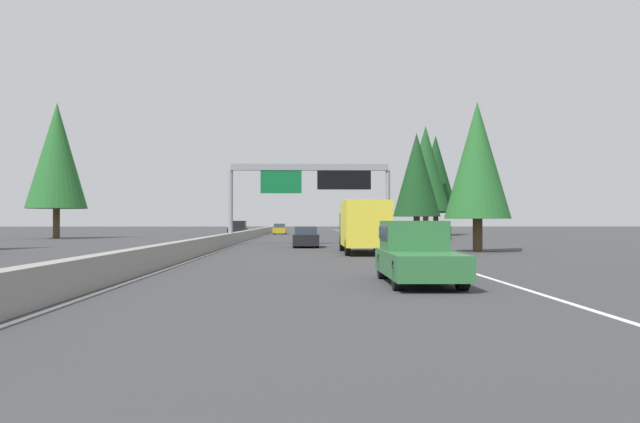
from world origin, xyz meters
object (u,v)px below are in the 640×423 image
Objects in this scene: conifer_right_near at (477,161)px; conifer_right_mid at (417,175)px; sign_gantry_overhead at (312,180)px; sedan_near_right at (280,229)px; pickup_mid_left at (417,252)px; box_truck_far_left at (363,225)px; conifer_left_mid at (57,156)px; conifer_right_distant at (436,174)px; sedan_distant_b at (306,238)px; conifer_right_far at (426,169)px; oncoming_near at (238,228)px.

conifer_right_mid is (24.90, -0.37, 0.81)m from conifer_right_near.
sedan_near_right is at bearing 5.60° from sign_gantry_overhead.
conifer_right_near is (20.44, -7.00, 4.58)m from pickup_mid_left.
sign_gantry_overhead is 15.12m from box_truck_far_left.
box_truck_far_left reaches higher than sedan_near_right.
pickup_mid_left is 60.51m from conifer_left_mid.
conifer_right_near is (-12.55, -9.88, 0.47)m from sign_gantry_overhead.
conifer_left_mid is at bearing 54.44° from sign_gantry_overhead.
conifer_right_distant is 0.92× the size of conifer_left_mid.
sedan_near_right is 0.49× the size of conifer_right_near.
conifer_left_mid is at bearing 49.16° from conifer_right_near.
sign_gantry_overhead is 6.91m from sedan_distant_b.
sedan_near_right is 33.34m from conifer_left_mid.
sign_gantry_overhead is 1.22× the size of conifer_right_mid.
conifer_right_mid is 20.01m from conifer_right_far.
conifer_right_far is at bearing -119.27° from sedan_near_right.
conifer_right_distant reaches higher than box_truck_far_left.
conifer_left_mid is at bearing 41.40° from box_truck_far_left.
conifer_right_near is 0.66× the size of conifer_right_far.
oncoming_near is 0.54× the size of conifer_right_mid.
conifer_right_near is (1.91, -7.05, 3.88)m from box_truck_far_left.
sedan_near_right is at bearing 14.36° from conifer_right_near.
sign_gantry_overhead reaches higher than sedan_near_right.
conifer_right_mid is (17.71, -10.70, 5.62)m from sedan_distant_b.
conifer_right_near is at bearing -74.85° from box_truck_far_left.
sedan_distant_b is 1.00× the size of sedan_near_right.
box_truck_far_left is 1.93× the size of sedan_near_right.
sedan_distant_b is at bearing 6.86° from pickup_mid_left.
sedan_distant_b is 0.32× the size of conifer_right_far.
oncoming_near is (47.17, 11.87, -0.70)m from box_truck_far_left.
conifer_right_mid is (-29.91, -14.40, 5.62)m from sedan_near_right.
conifer_right_distant is at bearing -22.43° from conifer_right_far.
conifer_right_near reaches higher than oncoming_near.
pickup_mid_left is 0.66× the size of box_truck_far_left.
box_truck_far_left is 1.52× the size of oncoming_near.
conifer_right_far reaches higher than sedan_near_right.
conifer_right_near is at bearing -124.85° from sedan_distant_b.
oncoming_near is at bearing 10.27° from pickup_mid_left.
conifer_right_distant is (70.47, -14.02, 7.16)m from pickup_mid_left.
sedan_distant_b is 36.88m from conifer_left_mid.
oncoming_near is 0.41× the size of conifer_right_far.
sedan_distant_b is 0.33× the size of conifer_right_distant.
sedan_near_right is 33.67m from conifer_right_mid.
box_truck_far_left is at bearing 164.84° from conifer_right_distant.
conifer_right_distant is (42.83, -17.35, 7.39)m from sedan_distant_b.
conifer_left_mid reaches higher than oncoming_near.
conifer_left_mid reaches higher than sedan_near_right.
box_truck_far_left is 54.19m from conifer_right_distant.
sedan_distant_b is (9.10, 3.28, -0.93)m from box_truck_far_left.
sign_gantry_overhead is 41.22m from conifer_right_distant.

